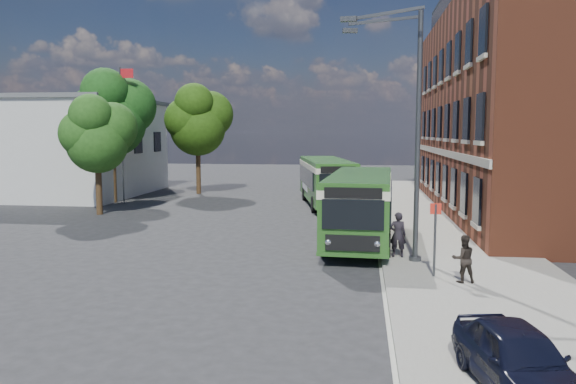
# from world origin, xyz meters

# --- Properties ---
(ground) EXTENTS (120.00, 120.00, 0.00)m
(ground) POSITION_xyz_m (0.00, 0.00, 0.00)
(ground) COLOR #252528
(ground) RESTS_ON ground
(pavement) EXTENTS (6.00, 48.00, 0.15)m
(pavement) POSITION_xyz_m (7.00, 8.00, 0.07)
(pavement) COLOR gray
(pavement) RESTS_ON ground
(kerb_line) EXTENTS (0.12, 48.00, 0.01)m
(kerb_line) POSITION_xyz_m (3.95, 8.00, 0.01)
(kerb_line) COLOR beige
(kerb_line) RESTS_ON ground
(brick_office) EXTENTS (12.10, 26.00, 14.20)m
(brick_office) POSITION_xyz_m (14.00, 12.00, 6.97)
(brick_office) COLOR brown
(brick_office) RESTS_ON ground
(white_building) EXTENTS (9.40, 13.40, 7.30)m
(white_building) POSITION_xyz_m (-18.00, 18.00, 3.66)
(white_building) COLOR beige
(white_building) RESTS_ON ground
(flagpole) EXTENTS (0.95, 0.10, 9.00)m
(flagpole) POSITION_xyz_m (-12.45, 13.00, 4.94)
(flagpole) COLOR #3A3C3F
(flagpole) RESTS_ON ground
(street_lamp) EXTENTS (2.96, 2.38, 9.00)m
(street_lamp) POSITION_xyz_m (4.84, -2.00, 4.79)
(street_lamp) COLOR #3A3C3F
(street_lamp) RESTS_ON ground
(bus_stop_sign) EXTENTS (0.35, 0.08, 2.52)m
(bus_stop_sign) POSITION_xyz_m (5.60, -4.20, 1.51)
(bus_stop_sign) COLOR #3A3C3F
(bus_stop_sign) RESTS_ON ground
(bus_front) EXTENTS (3.06, 9.91, 3.02)m
(bus_front) POSITION_xyz_m (3.20, 1.71, 1.83)
(bus_front) COLOR #27571D
(bus_front) RESTS_ON ground
(bus_rear) EXTENTS (4.58, 11.15, 3.02)m
(bus_rear) POSITION_xyz_m (0.91, 14.26, 1.83)
(bus_rear) COLOR #2C6421
(bus_rear) RESTS_ON ground
(parked_car) EXTENTS (2.06, 3.78, 1.22)m
(parked_car) POSITION_xyz_m (6.05, -12.32, 0.76)
(parked_car) COLOR black
(parked_car) RESTS_ON pavement
(pedestrian_a) EXTENTS (0.62, 0.41, 1.69)m
(pedestrian_a) POSITION_xyz_m (4.60, -1.50, 1.00)
(pedestrian_a) COLOR black
(pedestrian_a) RESTS_ON pavement
(pedestrian_b) EXTENTS (0.80, 0.67, 1.49)m
(pedestrian_b) POSITION_xyz_m (6.39, -4.85, 0.89)
(pedestrian_b) COLOR black
(pedestrian_b) RESTS_ON pavement
(tree_left) EXTENTS (4.11, 3.91, 6.94)m
(tree_left) POSITION_xyz_m (-11.87, 8.26, 4.70)
(tree_left) COLOR #382614
(tree_left) RESTS_ON ground
(tree_mid) EXTENTS (5.32, 5.06, 8.99)m
(tree_mid) POSITION_xyz_m (-13.50, 13.82, 6.10)
(tree_mid) COLOR #382614
(tree_mid) RESTS_ON ground
(tree_right) EXTENTS (5.02, 4.77, 8.48)m
(tree_right) POSITION_xyz_m (-9.32, 19.83, 5.75)
(tree_right) COLOR #382614
(tree_right) RESTS_ON ground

